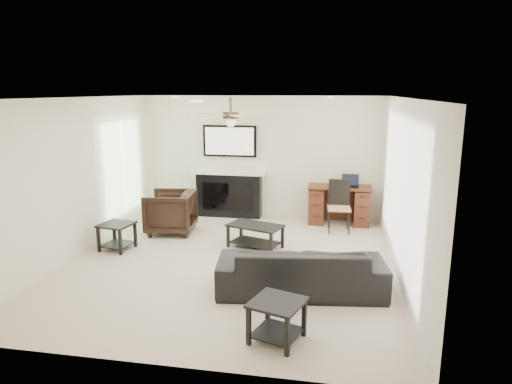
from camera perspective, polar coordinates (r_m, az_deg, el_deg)
room_shell at (r=6.75m, az=-1.63°, el=4.76°), size 5.50×5.54×2.52m
sofa at (r=6.08m, az=5.65°, el=-9.56°), size 2.27×1.12×0.64m
armchair at (r=8.62m, az=-10.63°, el=-2.48°), size 0.95×0.93×0.79m
coffee_table at (r=7.72m, az=-0.09°, el=-5.54°), size 1.01×0.77×0.40m
end_table_near at (r=5.01m, az=2.63°, el=-15.79°), size 0.66×0.66×0.45m
end_table_left at (r=7.97m, az=-16.97°, el=-5.34°), size 0.57×0.57×0.45m
fireplace_unit at (r=9.46m, az=-3.43°, el=2.54°), size 1.52×0.34×1.91m
desk at (r=9.20m, az=10.33°, el=-1.60°), size 1.22×0.56×0.76m
desk_chair at (r=8.64m, az=10.35°, el=-1.80°), size 0.44×0.46×0.97m
laptop at (r=9.08m, az=11.72°, el=1.35°), size 0.33×0.24×0.23m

